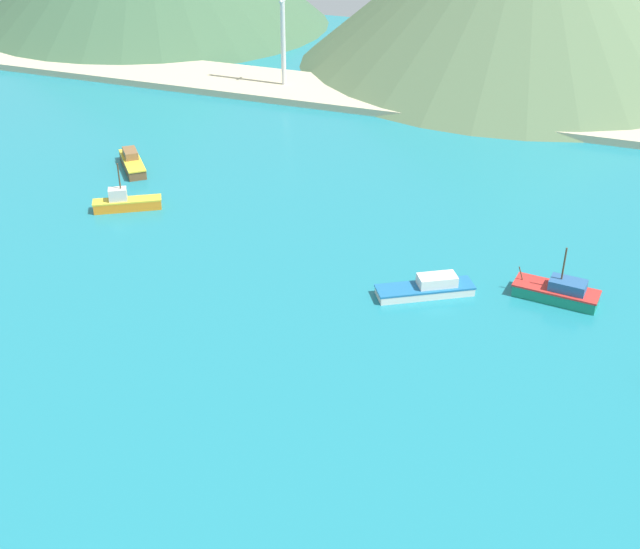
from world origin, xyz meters
name	(u,v)px	position (x,y,z in m)	size (l,w,h in m)	color
ground	(265,358)	(0.00, 30.00, -0.25)	(260.00, 280.00, 0.50)	teal
fishing_boat_1	(132,162)	(-37.12, 65.42, 0.95)	(8.10, 8.69, 2.52)	brown
fishing_boat_4	(126,202)	(-30.32, 53.21, 1.00)	(8.53, 6.36, 6.44)	orange
fishing_boat_6	(428,288)	(11.60, 46.60, 0.79)	(10.45, 7.92, 2.19)	silver
fishing_boat_9	(558,292)	(24.72, 50.47, 0.99)	(9.08, 3.98, 6.24)	#198466
beach_strip	(452,106)	(0.00, 108.33, 0.60)	(247.00, 17.06, 1.20)	#C6B793
radio_tower	(283,18)	(-31.39, 107.74, 13.19)	(2.59, 2.07, 25.86)	silver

